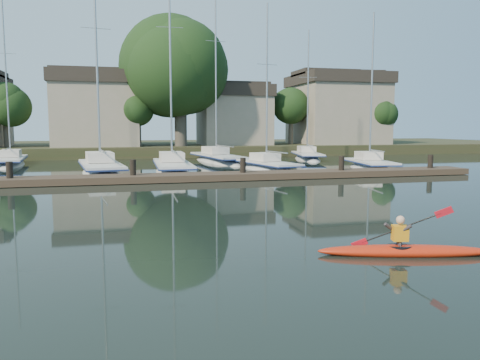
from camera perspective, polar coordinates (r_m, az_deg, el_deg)
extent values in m
plane|color=black|center=(12.11, 2.85, -7.55)|extent=(160.00, 160.00, 0.00)
ellipsoid|color=#B8330E|center=(11.52, 19.48, -8.20)|extent=(4.04, 1.53, 0.30)
cylinder|color=black|center=(11.46, 18.86, -7.75)|extent=(0.73, 0.73, 0.08)
imported|color=#2D282C|center=(11.38, 18.92, -6.19)|extent=(0.28, 0.36, 0.87)
cube|color=orange|center=(11.38, 18.92, -6.13)|extent=(0.39, 0.33, 0.36)
sphere|color=tan|center=(11.32, 18.98, -4.63)|extent=(0.20, 0.20, 0.20)
cube|color=#412E25|center=(25.62, -6.16, 0.37)|extent=(34.00, 2.00, 0.35)
cylinder|color=black|center=(26.00, -26.23, 0.04)|extent=(0.32, 0.32, 1.80)
cylinder|color=black|center=(25.38, -12.89, 0.41)|extent=(0.32, 0.32, 1.80)
cylinder|color=black|center=(26.17, 0.36, 0.76)|extent=(0.32, 0.32, 1.80)
cylinder|color=black|center=(28.24, 12.25, 1.04)|extent=(0.32, 0.32, 1.80)
cylinder|color=black|center=(31.34, 22.16, 1.23)|extent=(0.32, 0.32, 1.80)
ellipsoid|color=silver|center=(30.54, -16.56, 0.02)|extent=(3.62, 9.63, 2.10)
cube|color=silver|center=(30.45, -16.62, 1.89)|extent=(3.27, 7.94, 0.15)
cube|color=navy|center=(30.45, -16.61, 1.72)|extent=(3.39, 8.14, 0.09)
cube|color=beige|center=(30.98, -16.74, 2.72)|extent=(1.90, 2.82, 0.61)
cylinder|color=#9EA0A5|center=(30.94, -17.09, 14.37)|extent=(0.13, 0.13, 13.27)
cylinder|color=#9EA0A5|center=(28.99, -16.41, 3.42)|extent=(0.59, 3.55, 0.09)
cylinder|color=#9EA0A5|center=(31.21, -17.19, 17.26)|extent=(1.76, 0.28, 0.03)
ellipsoid|color=silver|center=(30.57, -8.21, 0.27)|extent=(2.40, 9.56, 2.01)
cube|color=silver|center=(30.48, -8.24, 2.05)|extent=(2.26, 7.84, 0.15)
cube|color=navy|center=(30.49, -8.24, 1.89)|extent=(2.35, 8.03, 0.08)
cube|color=beige|center=(31.03, -8.34, 2.85)|extent=(1.53, 2.69, 0.58)
cylinder|color=#9EA0A5|center=(31.01, -8.50, 14.95)|extent=(0.13, 0.13, 13.75)
cylinder|color=#9EA0A5|center=(29.01, -8.05, 3.50)|extent=(0.15, 3.62, 0.08)
cylinder|color=#9EA0A5|center=(31.30, -8.56, 17.94)|extent=(1.69, 0.06, 0.03)
ellipsoid|color=silver|center=(31.68, 3.42, 0.61)|extent=(3.40, 7.82, 1.80)
cube|color=silver|center=(31.61, 3.43, 2.15)|extent=(3.05, 6.46, 0.13)
cube|color=navy|center=(31.61, 3.43, 2.01)|extent=(3.15, 6.62, 0.08)
cube|color=beige|center=(31.98, 3.05, 2.84)|extent=(1.71, 2.34, 0.52)
cylinder|color=#9EA0A5|center=(31.84, 3.30, 11.65)|extent=(0.11, 0.11, 10.42)
cylinder|color=#9EA0A5|center=(30.56, 4.45, 3.42)|extent=(0.63, 2.84, 0.08)
cylinder|color=#9EA0A5|center=(31.97, 3.32, 13.89)|extent=(1.49, 0.32, 0.03)
ellipsoid|color=silver|center=(33.50, 15.57, 0.68)|extent=(3.16, 7.20, 1.89)
cube|color=silver|center=(33.42, 15.62, 2.21)|extent=(2.86, 5.95, 0.14)
cube|color=navy|center=(33.43, 15.61, 2.07)|extent=(2.96, 6.10, 0.08)
cube|color=beige|center=(33.79, 15.39, 2.88)|extent=(1.68, 2.14, 0.55)
cylinder|color=#9EA0A5|center=(33.63, 15.76, 10.79)|extent=(0.12, 0.12, 9.94)
cylinder|color=#9EA0A5|center=(32.40, 16.30, 3.46)|extent=(0.49, 2.62, 0.08)
cylinder|color=#9EA0A5|center=(33.75, 15.82, 12.81)|extent=(1.57, 0.28, 0.03)
ellipsoid|color=silver|center=(39.74, -26.14, 1.15)|extent=(3.01, 8.87, 1.84)
cube|color=silver|center=(39.68, -26.21, 2.40)|extent=(2.74, 7.31, 0.14)
cube|color=navy|center=(39.68, -26.20, 2.29)|extent=(2.83, 7.49, 0.08)
cube|color=beige|center=(40.17, -26.16, 2.96)|extent=(1.62, 2.57, 0.53)
cylinder|color=#9EA0A5|center=(40.05, -26.64, 11.49)|extent=(0.12, 0.12, 12.57)
cylinder|color=#9EA0A5|center=(38.34, -26.46, 3.43)|extent=(0.46, 3.29, 0.08)
cylinder|color=#9EA0A5|center=(40.23, -26.75, 13.63)|extent=(1.54, 0.21, 0.03)
ellipsoid|color=silver|center=(38.49, -2.74, 1.62)|extent=(3.70, 10.72, 2.00)
cube|color=silver|center=(38.42, -2.75, 3.03)|extent=(3.32, 8.83, 0.15)
cube|color=navy|center=(38.43, -2.75, 2.90)|extent=(3.43, 9.05, 0.08)
cube|color=beige|center=(39.00, -3.06, 3.65)|extent=(1.88, 3.12, 0.58)
cylinder|color=#9EA0A5|center=(38.98, -2.97, 13.99)|extent=(0.13, 0.13, 14.72)
cylinder|color=#9EA0A5|center=(36.90, -1.94, 4.19)|extent=(0.66, 3.97, 0.08)
cylinder|color=#9EA0A5|center=(39.24, -2.99, 16.55)|extent=(1.67, 0.27, 0.03)
ellipsoid|color=silver|center=(42.24, 8.19, 2.04)|extent=(3.60, 8.05, 1.85)
cube|color=silver|center=(42.18, 8.21, 3.23)|extent=(3.22, 6.66, 0.14)
cube|color=navy|center=(42.19, 8.21, 3.12)|extent=(3.33, 6.83, 0.08)
cube|color=beige|center=(42.62, 8.11, 3.75)|extent=(1.78, 2.42, 0.54)
cylinder|color=#9EA0A5|center=(42.45, 8.27, 10.56)|extent=(0.12, 0.12, 10.73)
cylinder|color=#9EA0A5|center=(40.99, 8.52, 4.22)|extent=(0.68, 2.92, 0.08)
cylinder|color=#9EA0A5|center=(42.56, 8.30, 12.28)|extent=(1.53, 0.35, 0.03)
cube|color=#263219|center=(55.40, -10.34, 3.93)|extent=(90.00, 24.00, 1.00)
cube|color=gray|center=(49.32, -17.02, 7.51)|extent=(8.00, 8.00, 6.00)
cube|color=#29241E|center=(49.53, -17.16, 11.67)|extent=(8.40, 8.40, 1.20)
cube|color=gray|center=(50.54, -0.82, 7.20)|extent=(7.00, 7.00, 5.00)
cube|color=#29241E|center=(50.67, -0.83, 10.70)|extent=(7.35, 7.35, 1.20)
cube|color=gray|center=(54.53, 11.68, 7.81)|extent=(9.00, 9.00, 6.50)
cube|color=#29241E|center=(54.75, 11.77, 11.84)|extent=(9.45, 9.45, 1.20)
cylinder|color=#504A40|center=(46.56, -7.25, 7.20)|extent=(1.20, 1.20, 5.00)
sphere|color=black|center=(46.88, -7.34, 13.32)|extent=(8.50, 8.50, 8.50)
cylinder|color=#504A40|center=(48.42, -26.62, 5.35)|extent=(0.48, 0.48, 3.00)
sphere|color=black|center=(48.46, -26.77, 8.30)|extent=(3.40, 3.40, 3.40)
cylinder|color=#504A40|center=(46.77, -12.20, 5.75)|extent=(0.38, 0.38, 2.80)
sphere|color=black|center=(46.79, -12.26, 8.45)|extent=(2.72, 2.72, 2.72)
cylinder|color=#504A40|center=(50.81, 6.21, 6.14)|extent=(0.50, 0.50, 3.20)
sphere|color=black|center=(50.86, 6.25, 9.13)|extent=(3.57, 3.57, 3.57)
cylinder|color=#504A40|center=(53.75, 16.88, 5.60)|extent=(0.41, 0.41, 2.60)
sphere|color=black|center=(53.76, 16.96, 7.89)|extent=(2.89, 2.89, 2.89)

